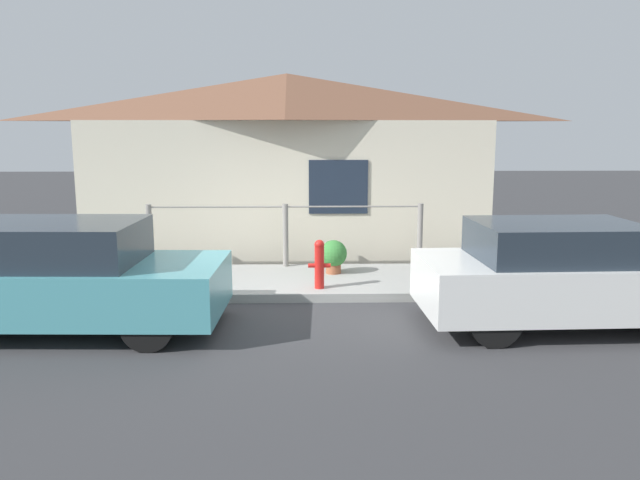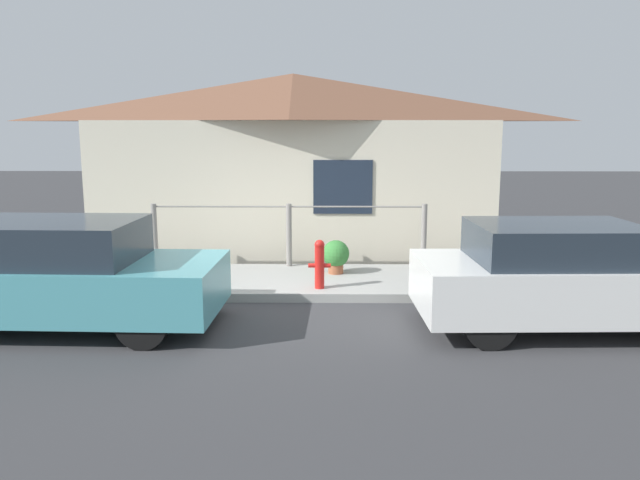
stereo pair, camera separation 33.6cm
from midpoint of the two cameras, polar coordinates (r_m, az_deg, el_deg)
name	(u,v)px [view 2 (the right image)]	position (r m, az deg, el deg)	size (l,w,h in m)	color
ground_plane	(282,303)	(9.34, -2.50, -5.76)	(60.00, 60.00, 0.00)	#38383A
sidewalk	(286,281)	(10.34, -2.19, -3.81)	(24.00, 2.11, 0.13)	#9E9E99
house	(293,110)	(12.56, -1.71, 11.83)	(8.18, 2.23, 3.64)	beige
fence	(289,232)	(11.09, -1.99, 0.75)	(4.90, 0.10, 1.12)	gray
car_left	(62,275)	(8.63, -21.49, -2.98)	(4.02, 1.85, 1.41)	teal
car_right	(562,277)	(8.61, 22.32, -3.13)	(3.77, 1.78, 1.38)	white
fire_hydrant	(320,263)	(9.55, 0.96, -2.12)	(0.35, 0.15, 0.76)	red
potted_plant_near_hydrant	(336,255)	(10.57, 2.36, -1.40)	(0.46, 0.46, 0.57)	#9E5638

